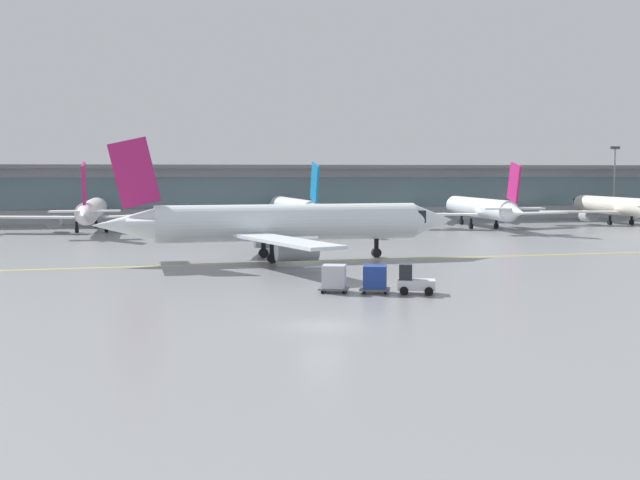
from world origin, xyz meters
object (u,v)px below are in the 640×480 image
(gate_airplane_2, at_px, (92,211))
(gate_airplane_5, at_px, (616,206))
(cargo_dolly_trailing, at_px, (334,277))
(gate_airplane_4, at_px, (480,208))
(gate_airplane_3, at_px, (294,209))
(apron_light_mast_1, at_px, (614,179))
(taxiing_regional_jet, at_px, (284,224))
(cargo_dolly_lead, at_px, (375,278))
(baggage_tug, at_px, (413,281))

(gate_airplane_2, xyz_separation_m, gate_airplane_5, (81.57, 0.05, -0.08))
(gate_airplane_2, relative_size, cargo_dolly_trailing, 11.86)
(gate_airplane_4, distance_m, gate_airplane_5, 25.12)
(gate_airplane_2, xyz_separation_m, gate_airplane_3, (29.05, 0.41, 0.00))
(cargo_dolly_trailing, relative_size, apron_light_mast_1, 0.19)
(gate_airplane_3, bearing_deg, gate_airplane_5, -95.07)
(gate_airplane_5, xyz_separation_m, cargo_dolly_trailing, (-59.25, -60.20, -1.80))
(gate_airplane_4, bearing_deg, taxiing_regional_jet, 136.27)
(cargo_dolly_lead, bearing_deg, gate_airplane_4, 78.87)
(baggage_tug, relative_size, cargo_dolly_trailing, 1.17)
(cargo_dolly_trailing, bearing_deg, gate_airplane_4, 76.41)
(gate_airplane_3, xyz_separation_m, cargo_dolly_lead, (-3.98, -61.44, -1.88))
(gate_airplane_4, bearing_deg, gate_airplane_5, -80.95)
(cargo_dolly_trailing, height_order, apron_light_mast_1, apron_light_mast_1)
(baggage_tug, height_order, cargo_dolly_trailing, baggage_tug)
(gate_airplane_2, distance_m, gate_airplane_3, 29.06)
(gate_airplane_3, height_order, baggage_tug, gate_airplane_3)
(gate_airplane_5, bearing_deg, apron_light_mast_1, -30.53)
(gate_airplane_5, bearing_deg, cargo_dolly_lead, 136.56)
(gate_airplane_4, height_order, cargo_dolly_trailing, gate_airplane_4)
(gate_airplane_2, relative_size, cargo_dolly_lead, 11.86)
(gate_airplane_3, bearing_deg, apron_light_mast_1, -82.38)
(baggage_tug, bearing_deg, taxiing_regional_jet, 122.77)
(gate_airplane_5, bearing_deg, gate_airplane_2, 89.36)
(cargo_dolly_lead, distance_m, cargo_dolly_trailing, 2.89)
(baggage_tug, height_order, apron_light_mast_1, apron_light_mast_1)
(gate_airplane_2, height_order, cargo_dolly_trailing, gate_airplane_2)
(gate_airplane_2, bearing_deg, cargo_dolly_lead, -159.11)
(gate_airplane_2, height_order, gate_airplane_3, same)
(taxiing_regional_jet, bearing_deg, cargo_dolly_lead, -83.94)
(gate_airplane_2, distance_m, baggage_tug, 67.76)
(gate_airplane_4, relative_size, cargo_dolly_trailing, 11.84)
(gate_airplane_5, bearing_deg, cargo_dolly_trailing, 134.78)
(gate_airplane_2, bearing_deg, taxiing_regional_jet, -152.82)
(gate_airplane_3, height_order, cargo_dolly_trailing, gate_airplane_3)
(gate_airplane_3, relative_size, gate_airplane_4, 1.00)
(gate_airplane_3, bearing_deg, gate_airplane_2, 86.15)
(taxiing_regional_jet, xyz_separation_m, cargo_dolly_lead, (3.37, -21.25, -2.45))
(apron_light_mast_1, bearing_deg, gate_airplane_4, -152.10)
(baggage_tug, xyz_separation_m, apron_light_mast_1, (61.70, 75.38, 6.27))
(gate_airplane_3, relative_size, gate_airplane_5, 1.03)
(gate_airplane_3, xyz_separation_m, gate_airplane_4, (27.68, -4.12, 0.00))
(gate_airplane_3, bearing_deg, cargo_dolly_trailing, 168.99)
(gate_airplane_5, xyz_separation_m, baggage_tug, (-53.96, -61.89, -1.96))
(cargo_dolly_lead, relative_size, cargo_dolly_trailing, 1.00)
(gate_airplane_5, distance_m, taxiing_regional_jet, 71.90)
(baggage_tug, distance_m, apron_light_mast_1, 97.61)
(cargo_dolly_lead, bearing_deg, taxiing_regional_jet, 116.79)
(gate_airplane_2, relative_size, taxiing_regional_jet, 0.84)
(cargo_dolly_lead, bearing_deg, gate_airplane_3, 104.08)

